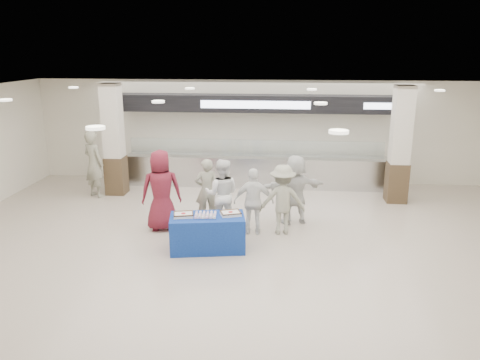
# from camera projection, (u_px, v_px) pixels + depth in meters

# --- Properties ---
(ground) EXTENTS (14.00, 14.00, 0.00)m
(ground) POSITION_uv_depth(u_px,v_px,m) (238.00, 260.00, 9.44)
(ground) COLOR #BFB4A3
(ground) RESTS_ON ground
(serving_line) EXTENTS (8.70, 0.85, 2.80)m
(serving_line) POSITION_uv_depth(u_px,v_px,m) (256.00, 149.00, 14.30)
(serving_line) COLOR #BABDC2
(serving_line) RESTS_ON ground
(column_left) EXTENTS (0.55, 0.55, 3.20)m
(column_left) POSITION_uv_depth(u_px,v_px,m) (114.00, 142.00, 13.41)
(column_left) COLOR #382919
(column_left) RESTS_ON ground
(column_right) EXTENTS (0.55, 0.55, 3.20)m
(column_right) POSITION_uv_depth(u_px,v_px,m) (400.00, 148.00, 12.69)
(column_right) COLOR #382919
(column_right) RESTS_ON ground
(display_table) EXTENTS (1.66, 1.03, 0.75)m
(display_table) POSITION_uv_depth(u_px,v_px,m) (208.00, 233.00, 9.87)
(display_table) COLOR navy
(display_table) RESTS_ON ground
(sheet_cake_left) EXTENTS (0.47, 0.40, 0.09)m
(sheet_cake_left) POSITION_uv_depth(u_px,v_px,m) (183.00, 214.00, 9.73)
(sheet_cake_left) COLOR white
(sheet_cake_left) RESTS_ON display_table
(sheet_cake_right) EXTENTS (0.49, 0.43, 0.09)m
(sheet_cake_right) POSITION_uv_depth(u_px,v_px,m) (231.00, 213.00, 9.82)
(sheet_cake_right) COLOR white
(sheet_cake_right) RESTS_ON display_table
(cupcake_tray) EXTENTS (0.42, 0.33, 0.06)m
(cupcake_tray) POSITION_uv_depth(u_px,v_px,m) (206.00, 215.00, 9.73)
(cupcake_tray) COLOR #A6A6AA
(cupcake_tray) RESTS_ON display_table
(civilian_maroon) EXTENTS (1.06, 0.84, 1.91)m
(civilian_maroon) POSITION_uv_depth(u_px,v_px,m) (161.00, 190.00, 10.84)
(civilian_maroon) COLOR maroon
(civilian_maroon) RESTS_ON ground
(soldier_a) EXTENTS (0.66, 0.54, 1.58)m
(soldier_a) POSITION_uv_depth(u_px,v_px,m) (207.00, 190.00, 11.41)
(soldier_a) COLOR gray
(soldier_a) RESTS_ON ground
(chef_tall) EXTENTS (0.82, 0.64, 1.68)m
(chef_tall) POSITION_uv_depth(u_px,v_px,m) (222.00, 194.00, 10.96)
(chef_tall) COLOR white
(chef_tall) RESTS_ON ground
(chef_short) EXTENTS (0.93, 0.42, 1.55)m
(chef_short) POSITION_uv_depth(u_px,v_px,m) (254.00, 202.00, 10.61)
(chef_short) COLOR white
(chef_short) RESTS_ON ground
(soldier_b) EXTENTS (1.11, 0.71, 1.62)m
(soldier_b) POSITION_uv_depth(u_px,v_px,m) (282.00, 200.00, 10.63)
(soldier_b) COLOR gray
(soldier_b) RESTS_ON ground
(civilian_white) EXTENTS (1.66, 1.02, 1.70)m
(civilian_white) POSITION_uv_depth(u_px,v_px,m) (295.00, 189.00, 11.26)
(civilian_white) COLOR silver
(civilian_white) RESTS_ON ground
(soldier_bg) EXTENTS (0.83, 0.74, 1.91)m
(soldier_bg) POSITION_uv_depth(u_px,v_px,m) (94.00, 164.00, 13.29)
(soldier_bg) COLOR gray
(soldier_bg) RESTS_ON ground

